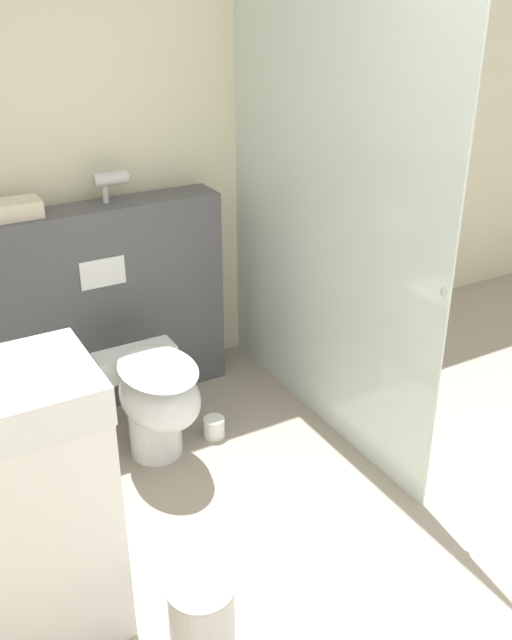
% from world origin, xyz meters
% --- Properties ---
extents(wall_back, '(8.00, 0.06, 2.50)m').
position_xyz_m(wall_back, '(0.00, 2.40, 1.25)').
color(wall_back, beige).
rests_on(wall_back, ground_plane).
extents(partition_panel, '(1.28, 0.23, 1.05)m').
position_xyz_m(partition_panel, '(-0.37, 2.20, 0.53)').
color(partition_panel, '#4C4C51').
rests_on(partition_panel, ground_plane).
extents(shower_glass, '(0.04, 1.65, 2.06)m').
position_xyz_m(shower_glass, '(0.51, 1.54, 1.03)').
color(shower_glass, silver).
rests_on(shower_glass, ground_plane).
extents(toilet, '(0.38, 0.60, 0.51)m').
position_xyz_m(toilet, '(-0.33, 1.60, 0.31)').
color(toilet, white).
rests_on(toilet, ground_plane).
extents(sink_vanity, '(0.58, 0.43, 1.14)m').
position_xyz_m(sink_vanity, '(-1.07, 0.91, 0.50)').
color(sink_vanity, white).
rests_on(sink_vanity, ground_plane).
extents(hair_drier, '(0.19, 0.06, 0.14)m').
position_xyz_m(hair_drier, '(-0.24, 2.23, 1.16)').
color(hair_drier, '#B7B7BC').
rests_on(hair_drier, partition_panel).
extents(folded_towel, '(0.21, 0.16, 0.08)m').
position_xyz_m(folded_towel, '(-0.69, 2.21, 1.09)').
color(folded_towel, beige).
rests_on(folded_towel, partition_panel).
extents(spare_toilet_roll, '(0.10, 0.10, 0.10)m').
position_xyz_m(spare_toilet_roll, '(-0.04, 1.61, 0.05)').
color(spare_toilet_roll, white).
rests_on(spare_toilet_roll, ground_plane).
extents(waste_bin, '(0.22, 0.22, 0.28)m').
position_xyz_m(waste_bin, '(-0.61, 0.54, 0.14)').
color(waste_bin, silver).
rests_on(waste_bin, ground_plane).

